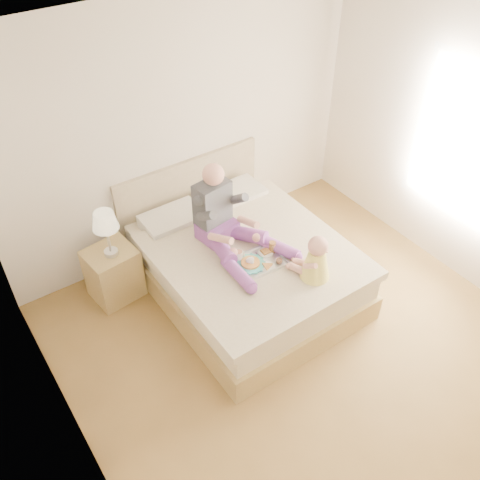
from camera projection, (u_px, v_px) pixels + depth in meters
room at (334, 222)px, 3.94m from camera, size 4.02×4.22×2.71m
bed at (241, 263)px, 5.35m from camera, size 1.70×2.18×1.00m
nightstand at (114, 273)px, 5.29m from camera, size 0.50×0.46×0.56m
lamp at (105, 223)px, 4.84m from camera, size 0.24×0.24×0.50m
adult at (225, 222)px, 4.99m from camera, size 0.69×1.04×0.83m
tray at (259, 260)px, 4.91m from camera, size 0.47×0.38×0.13m
baby at (315, 260)px, 4.68m from camera, size 0.33×0.40×0.44m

